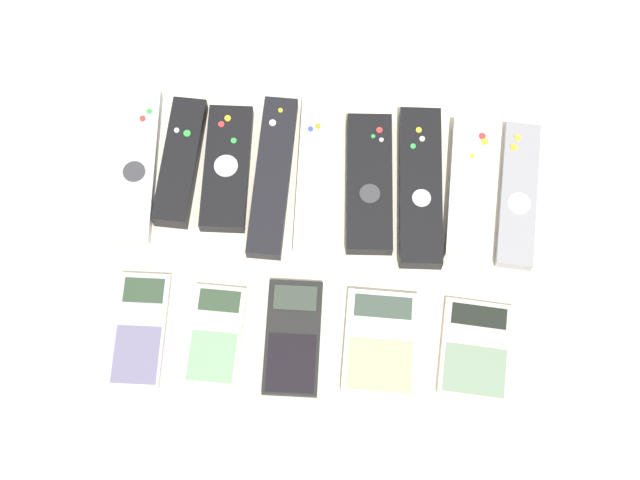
# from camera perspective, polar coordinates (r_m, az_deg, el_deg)

# --- Properties ---
(ground_plane) EXTENTS (3.00, 3.00, 0.00)m
(ground_plane) POSITION_cam_1_polar(r_m,az_deg,el_deg) (1.09, -0.16, -2.15)
(ground_plane) COLOR beige
(remote_0) EXTENTS (0.06, 0.21, 0.02)m
(remote_0) POSITION_cam_1_polar(r_m,az_deg,el_deg) (1.16, -11.68, 4.65)
(remote_0) COLOR #B7B7BC
(remote_0) RESTS_ON ground_plane
(remote_1) EXTENTS (0.05, 0.17, 0.03)m
(remote_1) POSITION_cam_1_polar(r_m,az_deg,el_deg) (1.15, -8.92, 4.96)
(remote_1) COLOR black
(remote_1) RESTS_ON ground_plane
(remote_2) EXTENTS (0.06, 0.17, 0.02)m
(remote_2) POSITION_cam_1_polar(r_m,az_deg,el_deg) (1.14, -5.98, 4.62)
(remote_2) COLOR black
(remote_2) RESTS_ON ground_plane
(remote_3) EXTENTS (0.05, 0.22, 0.02)m
(remote_3) POSITION_cam_1_polar(r_m,az_deg,el_deg) (1.13, -3.04, 4.09)
(remote_3) COLOR black
(remote_3) RESTS_ON ground_plane
(remote_4) EXTENTS (0.06, 0.21, 0.02)m
(remote_4) POSITION_cam_1_polar(r_m,az_deg,el_deg) (1.13, -0.08, 4.29)
(remote_4) COLOR silver
(remote_4) RESTS_ON ground_plane
(remote_5) EXTENTS (0.07, 0.19, 0.02)m
(remote_5) POSITION_cam_1_polar(r_m,az_deg,el_deg) (1.13, 3.18, 3.66)
(remote_5) COLOR black
(remote_5) RESTS_ON ground_plane
(remote_6) EXTENTS (0.06, 0.21, 0.02)m
(remote_6) POSITION_cam_1_polar(r_m,az_deg,el_deg) (1.13, 6.44, 3.43)
(remote_6) COLOR black
(remote_6) RESTS_ON ground_plane
(remote_7) EXTENTS (0.06, 0.19, 0.03)m
(remote_7) POSITION_cam_1_polar(r_m,az_deg,el_deg) (1.14, 9.64, 3.27)
(remote_7) COLOR silver
(remote_7) RESTS_ON ground_plane
(remote_8) EXTENTS (0.06, 0.20, 0.02)m
(remote_8) POSITION_cam_1_polar(r_m,az_deg,el_deg) (1.15, 12.57, 2.86)
(remote_8) COLOR gray
(remote_8) RESTS_ON ground_plane
(calculator_0) EXTENTS (0.06, 0.14, 0.01)m
(calculator_0) POSITION_cam_1_polar(r_m,az_deg,el_deg) (1.09, -11.44, -5.63)
(calculator_0) COLOR #B2B2B7
(calculator_0) RESTS_ON ground_plane
(calculator_1) EXTENTS (0.06, 0.12, 0.01)m
(calculator_1) POSITION_cam_1_polar(r_m,az_deg,el_deg) (1.07, -6.71, -6.04)
(calculator_1) COLOR beige
(calculator_1) RESTS_ON ground_plane
(calculator_2) EXTENTS (0.07, 0.14, 0.01)m
(calculator_2) POSITION_cam_1_polar(r_m,az_deg,el_deg) (1.07, -1.74, -6.24)
(calculator_2) COLOR black
(calculator_2) RESTS_ON ground_plane
(calculator_3) EXTENTS (0.09, 0.12, 0.02)m
(calculator_3) POSITION_cam_1_polar(r_m,az_deg,el_deg) (1.06, 3.91, -6.57)
(calculator_3) COLOR silver
(calculator_3) RESTS_ON ground_plane
(calculator_4) EXTENTS (0.09, 0.12, 0.01)m
(calculator_4) POSITION_cam_1_polar(r_m,az_deg,el_deg) (1.08, 9.94, -6.89)
(calculator_4) COLOR beige
(calculator_4) RESTS_ON ground_plane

